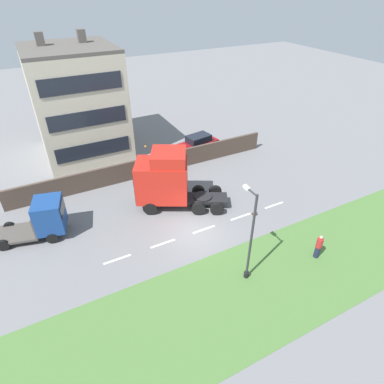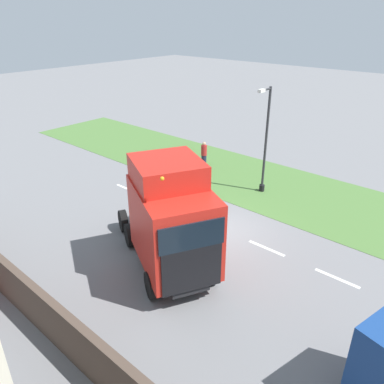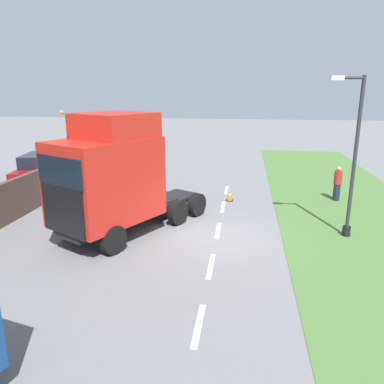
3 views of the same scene
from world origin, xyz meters
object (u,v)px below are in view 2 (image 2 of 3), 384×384
lorry_cab (171,221)px  lamp_post (265,146)px  pedestrian (204,155)px  traffic_cone_lead (154,193)px

lorry_cab → lamp_post: bearing=-143.8°
lamp_post → lorry_cab: bearing=8.3°
pedestrian → traffic_cone_lead: size_ratio=3.09×
pedestrian → traffic_cone_lead: bearing=8.6°
lorry_cab → pedestrian: (-9.67, -6.29, -1.49)m
lamp_post → traffic_cone_lead: lamp_post is taller
lorry_cab → lamp_post: (-8.87, -1.29, 0.42)m
lorry_cab → lamp_post: size_ratio=1.17×
lorry_cab → lamp_post: lamp_post is taller
lamp_post → pedestrian: lamp_post is taller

